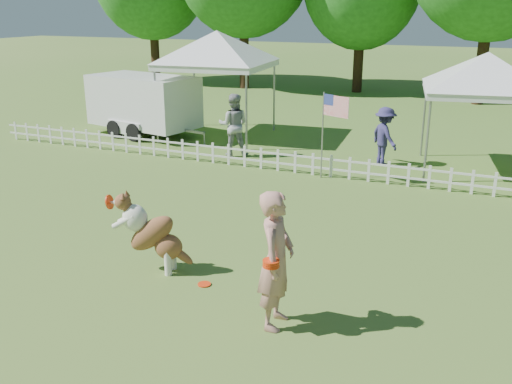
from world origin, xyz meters
TOP-DOWN VIEW (x-y plane):
  - ground at (0.00, 0.00)m, footprint 120.00×120.00m
  - picket_fence at (0.00, 7.00)m, footprint 22.00×0.08m
  - handler at (1.64, -0.33)m, footprint 0.55×0.77m
  - dog at (-0.89, 0.44)m, footprint 1.38×0.70m
  - frisbee_on_turf at (0.14, 0.30)m, footprint 0.25×0.25m
  - canopy_tent_left at (-4.72, 10.19)m, footprint 3.68×3.68m
  - canopy_tent_right at (3.68, 9.17)m, footprint 3.48×3.48m
  - cargo_trailer at (-7.21, 9.42)m, footprint 5.03×2.94m
  - flag_pole at (0.02, 6.87)m, footprint 0.82×0.44m
  - spectator_a at (-3.09, 8.04)m, footprint 1.09×0.97m
  - spectator_b at (1.24, 8.84)m, footprint 1.17×1.19m

SIDE VIEW (x-z plane):
  - ground at x=0.00m, z-range 0.00..0.00m
  - frisbee_on_turf at x=0.14m, z-range 0.00..0.02m
  - picket_fence at x=0.00m, z-range 0.00..0.60m
  - dog at x=-0.89m, z-range 0.00..1.36m
  - spectator_b at x=1.24m, z-range 0.00..1.64m
  - spectator_a at x=-3.09m, z-range 0.00..1.86m
  - handler at x=1.64m, z-range 0.00..1.99m
  - cargo_trailer at x=-7.21m, z-range 0.00..2.08m
  - flag_pole at x=0.02m, z-range 0.00..2.25m
  - canopy_tent_right at x=3.68m, z-range 0.00..3.11m
  - canopy_tent_left at x=-4.72m, z-range 0.00..3.46m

